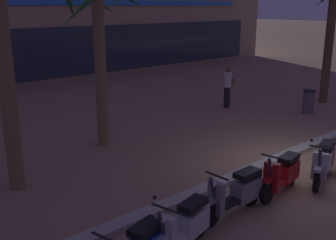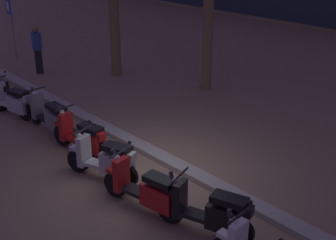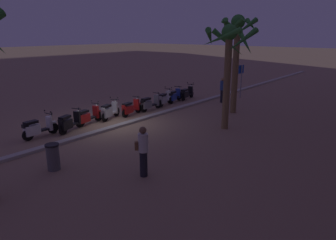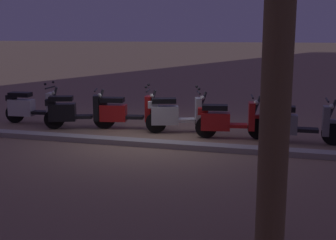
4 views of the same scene
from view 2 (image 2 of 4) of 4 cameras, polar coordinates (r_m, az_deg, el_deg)
ground_plane at (r=9.72m, az=-1.90°, el=-6.74°), size 200.00×200.00×0.00m
curb_strip at (r=10.01m, az=0.45°, el=-5.41°), size 60.00×0.36×0.12m
scooter_silver_second_in_line at (r=13.12m, az=-19.12°, el=2.27°), size 1.70×0.68×1.17m
scooter_grey_gap_after_mid at (r=11.75m, az=-14.70°, el=0.45°), size 1.87×0.56×1.04m
scooter_red_lead_nearest at (r=10.47m, az=-10.80°, el=-2.15°), size 1.76×0.62×1.04m
scooter_silver_far_back at (r=9.30m, az=-7.82°, el=-5.15°), size 1.71×0.80×1.17m
scooter_red_last_in_row at (r=8.30m, az=-2.73°, el=-8.87°), size 1.83×0.65×1.17m
scooter_black_mid_centre at (r=7.71m, az=5.63°, el=-11.68°), size 1.74×0.81×1.04m
crossing_sign at (r=18.81m, az=-19.34°, el=11.72°), size 0.60×0.17×2.40m
pedestrian_strolling_near_curb at (r=16.78m, az=-16.29°, el=8.75°), size 0.34×0.34×1.73m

